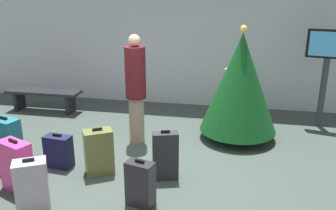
{
  "coord_description": "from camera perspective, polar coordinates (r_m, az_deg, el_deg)",
  "views": [
    {
      "loc": [
        1.43,
        -4.57,
        2.66
      ],
      "look_at": [
        0.4,
        0.64,
        0.9
      ],
      "focal_mm": 38.22,
      "sensor_mm": 36.0,
      "label": 1
    }
  ],
  "objects": [
    {
      "name": "waiting_bench",
      "position": [
        8.42,
        -19.18,
        1.46
      ],
      "size": [
        1.66,
        0.44,
        0.48
      ],
      "color": "black",
      "rests_on": "ground_plane"
    },
    {
      "name": "suitcase_3",
      "position": [
        5.97,
        -24.29,
        -5.66
      ],
      "size": [
        0.49,
        0.36,
        0.84
      ],
      "color": "#19606B",
      "rests_on": "ground_plane"
    },
    {
      "name": "traveller_0",
      "position": [
        6.19,
        -5.16,
        2.84
      ],
      "size": [
        0.49,
        0.49,
        1.92
      ],
      "color": "gray",
      "rests_on": "ground_plane"
    },
    {
      "name": "flight_info_kiosk",
      "position": [
        7.49,
        24.01,
        6.43
      ],
      "size": [
        0.8,
        0.25,
        1.91
      ],
      "color": "#333338",
      "rests_on": "ground_plane"
    },
    {
      "name": "suitcase_1",
      "position": [
        5.42,
        -10.98,
        -7.36
      ],
      "size": [
        0.49,
        0.44,
        0.72
      ],
      "color": "#59602D",
      "rests_on": "ground_plane"
    },
    {
      "name": "suitcase_6",
      "position": [
        5.16,
        -0.41,
        -8.15
      ],
      "size": [
        0.4,
        0.26,
        0.76
      ],
      "color": "#232326",
      "rests_on": "ground_plane"
    },
    {
      "name": "suitcase_2",
      "position": [
        4.8,
        -20.88,
        -11.98
      ],
      "size": [
        0.46,
        0.41,
        0.71
      ],
      "color": "#9EA0A5",
      "rests_on": "ground_plane"
    },
    {
      "name": "suitcase_8",
      "position": [
        4.62,
        -4.44,
        -12.44
      ],
      "size": [
        0.39,
        0.28,
        0.64
      ],
      "color": "#232326",
      "rests_on": "ground_plane"
    },
    {
      "name": "back_wall",
      "position": [
        8.32,
        1.25,
        12.04
      ],
      "size": [
        16.0,
        0.2,
        3.5
      ],
      "primitive_type": "cube",
      "color": "#B7BCC1",
      "rests_on": "ground_plane"
    },
    {
      "name": "suitcase_7",
      "position": [
        5.79,
        -17.03,
        -7.1
      ],
      "size": [
        0.43,
        0.25,
        0.55
      ],
      "color": "#141938",
      "rests_on": "ground_plane"
    },
    {
      "name": "holiday_tree",
      "position": [
        6.43,
        11.42,
        3.46
      ],
      "size": [
        1.37,
        1.37,
        2.05
      ],
      "color": "#4C3319",
      "rests_on": "ground_plane"
    },
    {
      "name": "suitcase_5",
      "position": [
        5.32,
        -23.0,
        -8.96
      ],
      "size": [
        0.52,
        0.39,
        0.75
      ],
      "color": "#E5388C",
      "rests_on": "ground_plane"
    },
    {
      "name": "ground_plane",
      "position": [
        5.48,
        -5.5,
        -10.82
      ],
      "size": [
        16.0,
        16.0,
        0.0
      ],
      "primitive_type": "plane",
      "color": "#38423D"
    }
  ]
}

